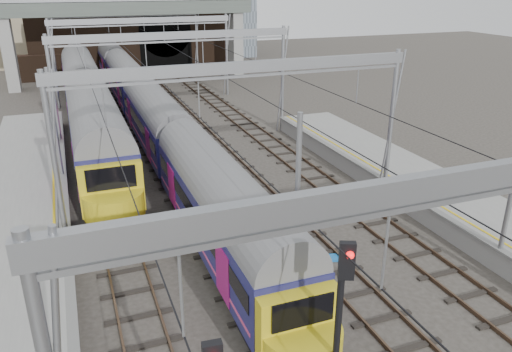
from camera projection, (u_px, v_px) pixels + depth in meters
name	position (u px, v px, depth m)	size (l,w,h in m)	color
ground	(318.00, 316.00, 17.83)	(160.00, 160.00, 0.00)	#38332D
platform_left	(8.00, 327.00, 16.42)	(4.32, 55.00, 1.12)	gray
tracks	(206.00, 173.00, 30.84)	(14.40, 80.00, 0.22)	#4C3828
overhead_line	(176.00, 52.00, 34.05)	(16.80, 80.00, 8.00)	gray
retaining_wall	(135.00, 38.00, 61.77)	(28.00, 2.75, 9.00)	black
overbridge	(128.00, 17.00, 55.08)	(28.00, 3.00, 9.25)	gray
train_main	(140.00, 98.00, 39.80)	(2.57, 59.47, 4.50)	black
train_second	(88.00, 102.00, 37.57)	(2.98, 34.50, 5.07)	black
signal_near_centre	(340.00, 313.00, 12.57)	(0.43, 0.49, 5.48)	black
equip_cover_b	(276.00, 278.00, 20.03)	(0.76, 0.53, 0.09)	blue
equip_cover_c	(334.00, 258.00, 21.47)	(0.77, 0.55, 0.09)	blue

